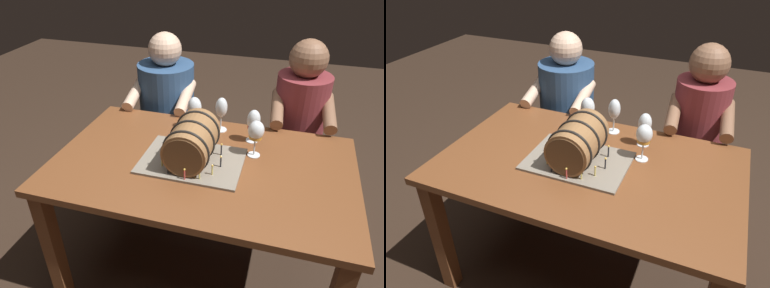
% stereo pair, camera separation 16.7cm
% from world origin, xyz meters
% --- Properties ---
extents(ground_plane, '(8.00, 8.00, 0.00)m').
position_xyz_m(ground_plane, '(0.00, 0.00, 0.00)').
color(ground_plane, '#332319').
extents(dining_table, '(1.43, 0.88, 0.75)m').
position_xyz_m(dining_table, '(0.00, 0.00, 0.64)').
color(dining_table, brown).
rests_on(dining_table, ground).
extents(barrel_cake, '(0.48, 0.35, 0.22)m').
position_xyz_m(barrel_cake, '(-0.05, -0.01, 0.85)').
color(barrel_cake, gray).
rests_on(barrel_cake, dining_table).
extents(wine_glass_empty, '(0.07, 0.07, 0.19)m').
position_xyz_m(wine_glass_empty, '(0.01, 0.34, 0.88)').
color(wine_glass_empty, white).
rests_on(wine_glass_empty, dining_table).
extents(wine_glass_red, '(0.07, 0.07, 0.18)m').
position_xyz_m(wine_glass_red, '(0.20, 0.27, 0.87)').
color(wine_glass_red, white).
rests_on(wine_glass_red, dining_table).
extents(wine_glass_white, '(0.08, 0.08, 0.19)m').
position_xyz_m(wine_glass_white, '(-0.13, 0.31, 0.87)').
color(wine_glass_white, white).
rests_on(wine_glass_white, dining_table).
extents(wine_glass_amber, '(0.08, 0.08, 0.19)m').
position_xyz_m(wine_glass_amber, '(0.23, 0.13, 0.88)').
color(wine_glass_amber, white).
rests_on(wine_glass_amber, dining_table).
extents(person_seated_left, '(0.41, 0.49, 1.17)m').
position_xyz_m(person_seated_left, '(-0.43, 0.68, 0.55)').
color(person_seated_left, '#1B2D46').
rests_on(person_seated_left, ground).
extents(person_seated_right, '(0.37, 0.47, 1.19)m').
position_xyz_m(person_seated_right, '(0.43, 0.68, 0.54)').
color(person_seated_right, '#4C1B1E').
rests_on(person_seated_right, ground).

